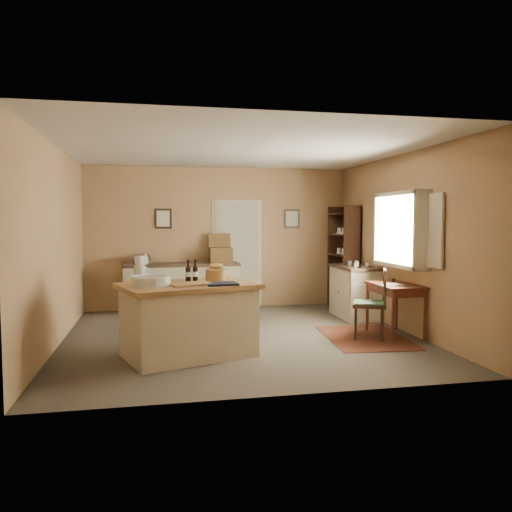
{
  "coord_description": "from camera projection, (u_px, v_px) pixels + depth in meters",
  "views": [
    {
      "loc": [
        -1.2,
        -7.05,
        1.69
      ],
      "look_at": [
        0.29,
        0.31,
        1.15
      ],
      "focal_mm": 35.0,
      "sensor_mm": 36.0,
      "label": 1
    }
  ],
  "objects": [
    {
      "name": "framed_prints",
      "position": [
        229.0,
        219.0,
        9.59
      ],
      "size": [
        2.82,
        0.02,
        0.38
      ],
      "color": "black",
      "rests_on": "ground"
    },
    {
      "name": "rug",
      "position": [
        365.0,
        337.0,
        7.18
      ],
      "size": [
        1.23,
        1.69,
        0.01
      ],
      "primitive_type": "cube",
      "rotation": [
        0.0,
        0.0,
        -0.08
      ],
      "color": "#4F2513",
      "rests_on": "ground"
    },
    {
      "name": "ceiling",
      "position": [
        240.0,
        149.0,
        7.06
      ],
      "size": [
        5.0,
        5.0,
        0.0
      ],
      "primitive_type": "plane",
      "color": "silver",
      "rests_on": "wall_back"
    },
    {
      "name": "desk_chair",
      "position": [
        369.0,
        305.0,
        7.1
      ],
      "size": [
        0.6,
        0.6,
        0.98
      ],
      "primitive_type": null,
      "rotation": [
        0.0,
        0.0,
        -0.41
      ],
      "color": "black",
      "rests_on": "ground"
    },
    {
      "name": "sideboard",
      "position": [
        182.0,
        286.0,
        9.22
      ],
      "size": [
        2.11,
        0.6,
        1.18
      ],
      "color": "beige",
      "rests_on": "ground"
    },
    {
      "name": "wall_left",
      "position": [
        56.0,
        246.0,
        6.66
      ],
      "size": [
        0.1,
        5.0,
        2.7
      ],
      "primitive_type": "cube",
      "color": "#936E4A",
      "rests_on": "ground"
    },
    {
      "name": "wall_front",
      "position": [
        285.0,
        256.0,
        4.71
      ],
      "size": [
        5.0,
        0.1,
        2.7
      ],
      "primitive_type": "cube",
      "color": "#936E4A",
      "rests_on": "ground"
    },
    {
      "name": "writing_desk",
      "position": [
        395.0,
        291.0,
        7.22
      ],
      "size": [
        0.56,
        0.91,
        0.82
      ],
      "color": "#3C160D",
      "rests_on": "ground"
    },
    {
      "name": "door",
      "position": [
        237.0,
        253.0,
        9.66
      ],
      "size": [
        0.97,
        0.06,
        2.11
      ],
      "primitive_type": "cube",
      "color": "#A4A488",
      "rests_on": "ground"
    },
    {
      "name": "ground",
      "position": [
        241.0,
        337.0,
        7.25
      ],
      "size": [
        5.0,
        5.0,
        0.0
      ],
      "primitive_type": "plane",
      "color": "#50483D",
      "rests_on": "ground"
    },
    {
      "name": "right_cabinet",
      "position": [
        355.0,
        291.0,
        8.68
      ],
      "size": [
        0.6,
        1.07,
        0.99
      ],
      "color": "beige",
      "rests_on": "ground"
    },
    {
      "name": "wall_right",
      "position": [
        401.0,
        242.0,
        7.64
      ],
      "size": [
        0.1,
        5.0,
        2.7
      ],
      "primitive_type": "cube",
      "color": "#936E4A",
      "rests_on": "ground"
    },
    {
      "name": "shelving_unit",
      "position": [
        346.0,
        258.0,
        9.49
      ],
      "size": [
        0.33,
        0.88,
        1.96
      ],
      "color": "black",
      "rests_on": "ground"
    },
    {
      "name": "work_island",
      "position": [
        188.0,
        318.0,
        6.17
      ],
      "size": [
        1.85,
        1.5,
        1.2
      ],
      "rotation": [
        0.0,
        0.0,
        0.32
      ],
      "color": "beige",
      "rests_on": "ground"
    },
    {
      "name": "wall_back",
      "position": [
        219.0,
        238.0,
        9.6
      ],
      "size": [
        5.0,
        0.1,
        2.7
      ],
      "primitive_type": "cube",
      "color": "#936E4A",
      "rests_on": "ground"
    },
    {
      "name": "window",
      "position": [
        403.0,
        230.0,
        7.42
      ],
      "size": [
        0.25,
        1.99,
        1.12
      ],
      "color": "beige",
      "rests_on": "ground"
    }
  ]
}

